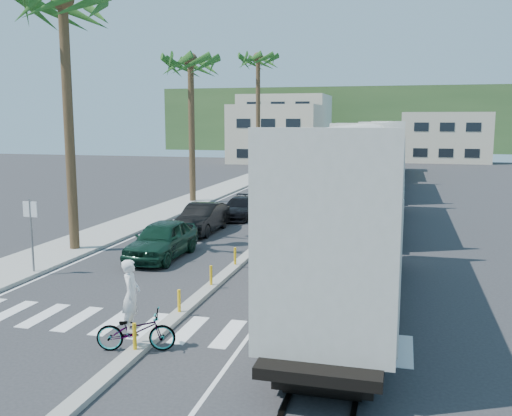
{
  "coord_description": "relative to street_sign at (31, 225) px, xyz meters",
  "views": [
    {
      "loc": [
        6.52,
        -16.7,
        6.01
      ],
      "look_at": [
        0.05,
        8.2,
        2.0
      ],
      "focal_mm": 40.0,
      "sensor_mm": 36.0,
      "label": 1
    }
  ],
  "objects": [
    {
      "name": "median",
      "position": [
        7.3,
        17.96,
        -1.88
      ],
      "size": [
        0.45,
        60.0,
        0.85
      ],
      "color": "gray",
      "rests_on": "ground"
    },
    {
      "name": "palm_trees",
      "position": [
        -0.8,
        20.7,
        8.84
      ],
      "size": [
        3.5,
        37.2,
        13.75
      ],
      "color": "brown",
      "rests_on": "ground"
    },
    {
      "name": "ground",
      "position": [
        7.3,
        -2.0,
        -1.97
      ],
      "size": [
        140.0,
        140.0,
        0.0
      ],
      "primitive_type": "plane",
      "color": "#28282B",
      "rests_on": "ground"
    },
    {
      "name": "cyclist",
      "position": [
        7.18,
        -5.73,
        -1.2
      ],
      "size": [
        1.78,
        2.44,
        2.44
      ],
      "rotation": [
        0.0,
        0.0,
        1.84
      ],
      "color": "#9EA0A5",
      "rests_on": "ground"
    },
    {
      "name": "freight_train",
      "position": [
        12.3,
        19.56,
        0.93
      ],
      "size": [
        3.0,
        60.94,
        5.85
      ],
      "color": "beige",
      "rests_on": "ground"
    },
    {
      "name": "car_lead",
      "position": [
        3.73,
        3.81,
        -1.15
      ],
      "size": [
        1.96,
        4.84,
        1.65
      ],
      "primitive_type": "imported",
      "rotation": [
        0.0,
        0.0,
        0.0
      ],
      "color": "#103021",
      "rests_on": "ground"
    },
    {
      "name": "rails",
      "position": [
        12.3,
        26.0,
        -1.94
      ],
      "size": [
        1.56,
        100.0,
        0.06
      ],
      "color": "black",
      "rests_on": "ground"
    },
    {
      "name": "car_rear",
      "position": [
        4.21,
        20.46,
        -1.3
      ],
      "size": [
        2.79,
        5.11,
        1.35
      ],
      "primitive_type": "imported",
      "rotation": [
        0.0,
        0.0,
        -0.06
      ],
      "color": "#A6A9AB",
      "rests_on": "ground"
    },
    {
      "name": "lane_markings",
      "position": [
        5.15,
        23.0,
        -1.97
      ],
      "size": [
        9.42,
        90.0,
        0.01
      ],
      "color": "silver",
      "rests_on": "ground"
    },
    {
      "name": "car_third",
      "position": [
        4.2,
        14.42,
        -1.33
      ],
      "size": [
        1.92,
        4.5,
        1.29
      ],
      "primitive_type": "imported",
      "rotation": [
        0.0,
        0.0,
        0.01
      ],
      "color": "black",
      "rests_on": "ground"
    },
    {
      "name": "car_second",
      "position": [
        3.49,
        9.6,
        -1.2
      ],
      "size": [
        1.73,
        4.74,
        1.55
      ],
      "primitive_type": "imported",
      "rotation": [
        0.0,
        0.0,
        -0.01
      ],
      "color": "black",
      "rests_on": "ground"
    },
    {
      "name": "sidewalk",
      "position": [
        -1.2,
        23.0,
        -1.9
      ],
      "size": [
        3.0,
        90.0,
        0.15
      ],
      "primitive_type": "cube",
      "color": "gray",
      "rests_on": "ground"
    },
    {
      "name": "hillside",
      "position": [
        7.3,
        98.0,
        4.03
      ],
      "size": [
        80.0,
        20.0,
        12.0
      ],
      "primitive_type": "cube",
      "color": "#385628",
      "rests_on": "ground"
    },
    {
      "name": "crosswalk",
      "position": [
        7.3,
        -4.0,
        -1.97
      ],
      "size": [
        14.0,
        2.2,
        0.01
      ],
      "primitive_type": "cube",
      "color": "silver",
      "rests_on": "ground"
    },
    {
      "name": "street_sign",
      "position": [
        0.0,
        0.0,
        0.0
      ],
      "size": [
        0.6,
        0.08,
        3.0
      ],
      "color": "slate",
      "rests_on": "ground"
    },
    {
      "name": "buildings",
      "position": [
        0.89,
        69.66,
        2.39
      ],
      "size": [
        38.0,
        27.0,
        10.0
      ],
      "color": "beige",
      "rests_on": "ground"
    }
  ]
}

